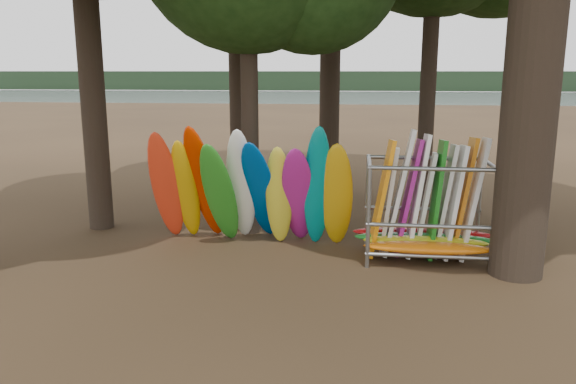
# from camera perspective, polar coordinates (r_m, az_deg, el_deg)

# --- Properties ---
(ground) EXTENTS (120.00, 120.00, 0.00)m
(ground) POSITION_cam_1_polar(r_m,az_deg,el_deg) (11.59, 1.60, -8.42)
(ground) COLOR #47331E
(ground) RESTS_ON ground
(lake) EXTENTS (160.00, 160.00, 0.00)m
(lake) POSITION_cam_1_polar(r_m,az_deg,el_deg) (70.92, 6.24, 8.84)
(lake) COLOR gray
(lake) RESTS_ON ground
(far_shore) EXTENTS (160.00, 4.00, 4.00)m
(far_shore) POSITION_cam_1_polar(r_m,az_deg,el_deg) (120.82, 6.63, 11.15)
(far_shore) COLOR black
(far_shore) RESTS_ON ground
(kayak_row) EXTENTS (4.80, 2.26, 3.05)m
(kayak_row) POSITION_cam_1_polar(r_m,az_deg,el_deg) (13.16, -3.89, 0.13)
(kayak_row) COLOR red
(kayak_row) RESTS_ON ground
(storage_rack) EXTENTS (3.18, 1.63, 2.88)m
(storage_rack) POSITION_cam_1_polar(r_m,az_deg,el_deg) (12.65, 13.85, -2.08)
(storage_rack) COLOR gray
(storage_rack) RESTS_ON ground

